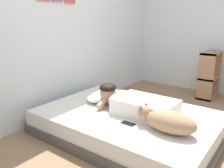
# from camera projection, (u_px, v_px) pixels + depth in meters

# --- Properties ---
(ground_plane) EXTENTS (12.74, 12.74, 0.00)m
(ground_plane) POSITION_uv_depth(u_px,v_px,m) (163.00, 146.00, 2.45)
(ground_plane) COLOR #8C6B4C
(back_wall) EXTENTS (4.37, 0.12, 2.50)m
(back_wall) POSITION_uv_depth(u_px,v_px,m) (55.00, 20.00, 3.00)
(back_wall) COLOR silver
(back_wall) RESTS_ON ground
(side_wall_right) EXTENTS (0.10, 6.00, 2.50)m
(side_wall_right) POSITION_uv_depth(u_px,v_px,m) (211.00, 19.00, 3.98)
(side_wall_right) COLOR silver
(side_wall_right) RESTS_ON ground
(bed) EXTENTS (1.34, 1.93, 0.27)m
(bed) POSITION_uv_depth(u_px,v_px,m) (127.00, 123.00, 2.66)
(bed) COLOR #4C4742
(bed) RESTS_ON ground
(pillow) EXTENTS (0.52, 0.32, 0.11)m
(pillow) POSITION_uv_depth(u_px,v_px,m) (104.00, 96.00, 2.99)
(pillow) COLOR white
(pillow) RESTS_ON bed
(person_lying) EXTENTS (0.43, 0.92, 0.27)m
(person_lying) POSITION_uv_depth(u_px,v_px,m) (134.00, 103.00, 2.58)
(person_lying) COLOR silver
(person_lying) RESTS_ON bed
(dog) EXTENTS (0.26, 0.57, 0.21)m
(dog) POSITION_uv_depth(u_px,v_px,m) (167.00, 121.00, 2.15)
(dog) COLOR #9E7A56
(dog) RESTS_ON bed
(coffee_cup) EXTENTS (0.12, 0.09, 0.07)m
(coffee_cup) POSITION_uv_depth(u_px,v_px,m) (111.00, 101.00, 2.86)
(coffee_cup) COLOR #D84C47
(coffee_cup) RESTS_ON bed
(cell_phone) EXTENTS (0.07, 0.14, 0.01)m
(cell_phone) POSITION_uv_depth(u_px,v_px,m) (128.00, 124.00, 2.33)
(cell_phone) COLOR black
(cell_phone) RESTS_ON bed
(bookshelf) EXTENTS (0.45, 0.24, 0.75)m
(bookshelf) POSITION_uv_depth(u_px,v_px,m) (209.00, 75.00, 3.84)
(bookshelf) COLOR #997251
(bookshelf) RESTS_ON ground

